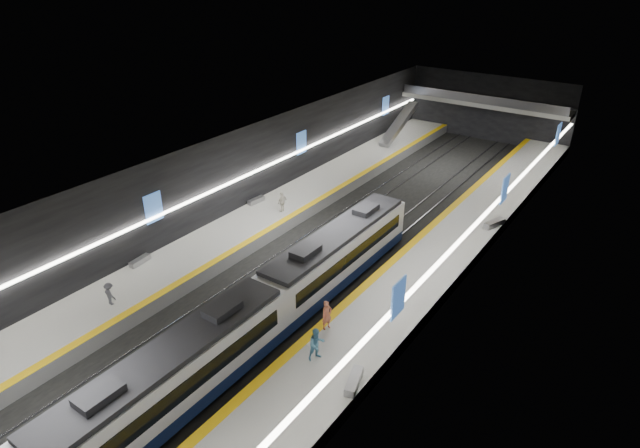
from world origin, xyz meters
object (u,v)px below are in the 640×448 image
Objects in this scene: passenger_right_a at (327,315)px; bench_right_near at (354,381)px; bench_right_far at (494,223)px; bench_left_far at (256,201)px; escalator at (399,124)px; train at (269,305)px; passenger_left_a at (282,202)px; passenger_left_b at (110,294)px; bench_left_near at (140,261)px; passenger_right_b at (317,344)px.

bench_right_near is at bearing -110.83° from passenger_right_a.
bench_right_far is 1.09× the size of passenger_right_a.
bench_left_far is at bearing 71.98° from passenger_right_a.
escalator reaches higher than bench_right_near.
train is 15.40m from passenger_left_a.
escalator is 41.38m from bench_right_near.
passenger_left_b is at bearing -89.17° from escalator.
bench_left_near is 12.72m from bench_left_far.
passenger_left_a reaches higher than passenger_left_b.
bench_left_far is at bearing -94.88° from escalator.
bench_left_far is at bearing -78.25° from passenger_left_b.
bench_right_far is 1.05× the size of passenger_right_b.
train is 3.53m from passenger_right_a.
bench_right_far is 19.21m from passenger_right_a.
bench_right_near is 1.27× the size of passenger_left_b.
bench_right_near is 21.35m from passenger_left_a.
passenger_left_b is (-13.68, -3.30, -0.21)m from passenger_right_b.
train is 17.71× the size of bench_left_near.
train reaches higher than bench_right_near.
escalator is 23.26m from bench_right_far.
passenger_left_a is at bearing 70.72° from bench_left_near.
bench_left_far is 3.13m from passenger_left_a.
bench_right_far is at bearing -120.57° from passenger_left_b.
bench_left_far is (0.00, 12.72, 0.01)m from bench_left_near.
escalator is at bearing 81.10° from bench_left_near.
train is 12.04m from bench_left_near.
bench_right_far is (17.00, -15.79, -1.65)m from escalator.
passenger_right_b reaches higher than passenger_left_a.
passenger_left_a is (1.05, -23.51, -0.99)m from escalator.
passenger_right_a is 0.96× the size of passenger_right_b.
passenger_left_b is (-16.41, -24.64, 0.52)m from bench_right_far.
passenger_right_a is (3.22, 1.42, -0.25)m from train.
train reaches higher than passenger_right_a.
passenger_right_b is (4.26, -1.10, -0.21)m from train.
passenger_left_b is at bearing 133.01° from passenger_right_a.
bench_right_near is at bearing -32.48° from bench_left_far.
passenger_left_a reaches higher than bench_right_near.
passenger_right_b is 1.08× the size of passenger_left_a.
escalator is at bearing 48.90° from passenger_right_b.
passenger_left_a is (-15.95, 14.18, 0.67)m from bench_right_near.
passenger_right_a is (13.22, -34.62, -0.95)m from escalator.
bench_right_near is 1.00× the size of passenger_right_b.
passenger_left_a reaches higher than bench_right_far.
passenger_left_b reaches higher than bench_right_near.
train is at bearing -5.17° from bench_left_near.
escalator reaches higher than bench_right_far.
escalator is 23.58m from bench_left_far.
passenger_right_b is at bearing -68.99° from escalator.
passenger_right_a reaches higher than passenger_left_a.
passenger_left_a is at bearing 125.56° from train.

